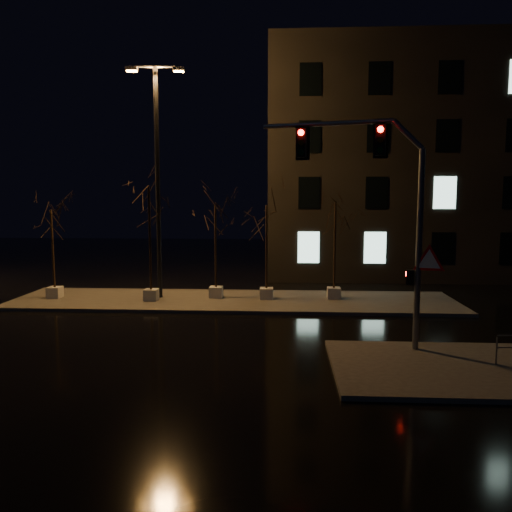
{
  "coord_description": "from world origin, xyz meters",
  "views": [
    {
      "loc": [
        2.53,
        -18.35,
        5.16
      ],
      "look_at": [
        1.36,
        2.03,
        2.8
      ],
      "focal_mm": 35.0,
      "sensor_mm": 36.0,
      "label": 1
    }
  ],
  "objects": [
    {
      "name": "building",
      "position": [
        14.0,
        18.0,
        7.5
      ],
      "size": [
        25.0,
        12.0,
        15.0
      ],
      "primitive_type": "cube",
      "color": "black",
      "rests_on": "ground"
    },
    {
      "name": "traffic_signal_mast",
      "position": [
        5.74,
        -1.53,
        5.14
      ],
      "size": [
        6.02,
        1.73,
        7.59
      ],
      "rotation": [
        0.0,
        0.0,
        -0.26
      ],
      "color": "slate",
      "rests_on": "sidewalk_corner"
    },
    {
      "name": "median",
      "position": [
        0.0,
        6.0,
        0.07
      ],
      "size": [
        22.0,
        5.0,
        0.15
      ],
      "primitive_type": "cube",
      "color": "#423F3B",
      "rests_on": "ground"
    },
    {
      "name": "tree_1",
      "position": [
        -4.04,
        5.6,
        4.49
      ],
      "size": [
        1.8,
        1.8,
        5.72
      ],
      "color": "silver",
      "rests_on": "median"
    },
    {
      "name": "ground",
      "position": [
        0.0,
        0.0,
        0.0
      ],
      "size": [
        90.0,
        90.0,
        0.0
      ],
      "primitive_type": "plane",
      "color": "black",
      "rests_on": "ground"
    },
    {
      "name": "tree_2",
      "position": [
        -0.93,
        6.46,
        3.83
      ],
      "size": [
        1.8,
        1.8,
        4.85
      ],
      "color": "silver",
      "rests_on": "median"
    },
    {
      "name": "tree_0",
      "position": [
        -9.1,
        5.94,
        3.63
      ],
      "size": [
        1.8,
        1.8,
        4.58
      ],
      "color": "silver",
      "rests_on": "median"
    },
    {
      "name": "sidewalk_corner",
      "position": [
        7.5,
        -3.5,
        0.07
      ],
      "size": [
        7.0,
        5.0,
        0.15
      ],
      "primitive_type": "cube",
      "color": "#423F3B",
      "rests_on": "ground"
    },
    {
      "name": "streetlight_main",
      "position": [
        -3.78,
        6.35,
        6.73
      ],
      "size": [
        2.86,
        0.56,
        11.41
      ],
      "rotation": [
        0.0,
        0.0,
        0.09
      ],
      "color": "black",
      "rests_on": "median"
    },
    {
      "name": "tree_3",
      "position": [
        1.64,
        6.27,
        3.81
      ],
      "size": [
        1.8,
        1.8,
        4.82
      ],
      "color": "silver",
      "rests_on": "median"
    },
    {
      "name": "tree_4",
      "position": [
        5.03,
        6.56,
        3.94
      ],
      "size": [
        1.8,
        1.8,
        4.99
      ],
      "color": "silver",
      "rests_on": "median"
    }
  ]
}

